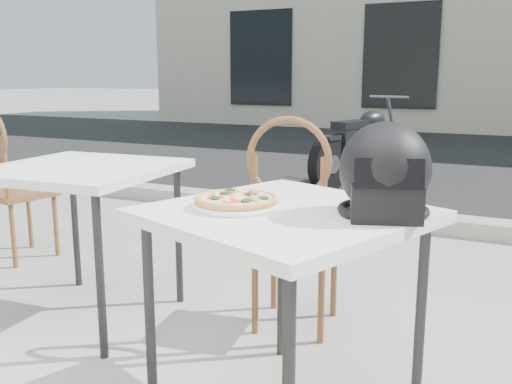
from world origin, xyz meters
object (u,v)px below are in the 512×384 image
at_px(cafe_table_main, 285,230).
at_px(helmet, 385,174).
at_px(motorcycle, 365,145).
at_px(pizza, 236,199).
at_px(cafe_table_side, 81,180).
at_px(cafe_chair_side, 7,177).
at_px(cafe_chair_main, 293,214).
at_px(plate, 236,205).

xyz_separation_m(cafe_table_main, helmet, (0.31, 0.07, 0.20)).
bearing_deg(motorcycle, helmet, -57.28).
xyz_separation_m(cafe_table_main, pizza, (-0.16, -0.05, 0.10)).
bearing_deg(helmet, cafe_table_main, 173.39).
relative_size(cafe_table_side, cafe_chair_side, 0.87).
relative_size(cafe_table_main, cafe_chair_main, 1.00).
relative_size(plate, motorcycle, 0.19).
bearing_deg(plate, pizza, 58.55).
distance_m(helmet, motorcycle, 4.73).
xyz_separation_m(cafe_chair_main, cafe_table_side, (-0.99, -0.30, 0.13)).
bearing_deg(cafe_table_side, cafe_table_main, -16.59).
relative_size(plate, helmet, 0.94).
bearing_deg(motorcycle, pizza, -63.20).
xyz_separation_m(pizza, cafe_table_side, (-1.08, 0.42, -0.09)).
distance_m(cafe_table_main, cafe_chair_main, 0.72).
distance_m(cafe_table_main, motorcycle, 4.71).
height_order(cafe_table_main, plate, plate).
bearing_deg(pizza, plate, -121.45).
bearing_deg(cafe_chair_main, cafe_table_side, 8.67).
bearing_deg(helmet, motorcycle, 87.20).
bearing_deg(motorcycle, cafe_chair_main, -62.60).
relative_size(cafe_chair_main, cafe_table_side, 1.18).
xyz_separation_m(pizza, cafe_chair_side, (-2.16, 0.89, -0.23)).
height_order(pizza, helmet, helmet).
height_order(cafe_table_side, motorcycle, motorcycle).
distance_m(cafe_chair_side, motorcycle, 3.98).
bearing_deg(cafe_chair_side, cafe_table_main, 170.36).
bearing_deg(cafe_chair_main, cafe_table_main, 102.15).
distance_m(pizza, motorcycle, 4.73).
relative_size(pizza, cafe_chair_main, 0.34).
xyz_separation_m(plate, cafe_table_side, (-1.08, 0.42, -0.07)).
relative_size(cafe_chair_main, motorcycle, 0.54).
distance_m(cafe_table_side, cafe_chair_side, 1.19).
bearing_deg(cafe_table_main, helmet, 12.27).
relative_size(pizza, helmet, 0.91).
distance_m(cafe_table_main, pizza, 0.19).
bearing_deg(cafe_table_main, cafe_chair_main, 110.26).
bearing_deg(helmet, cafe_chair_main, 114.03).
height_order(cafe_chair_main, motorcycle, cafe_chair_main).
relative_size(cafe_table_main, pizza, 2.97).
distance_m(pizza, helmet, 0.50).
relative_size(cafe_chair_side, motorcycle, 0.53).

